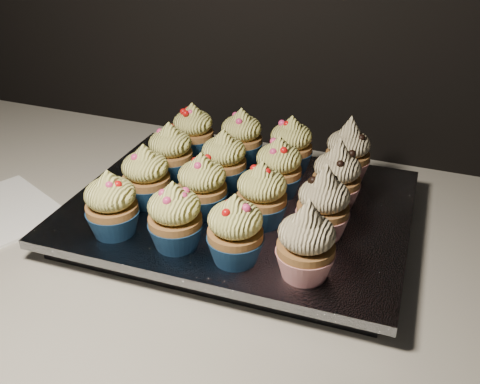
{
  "coord_description": "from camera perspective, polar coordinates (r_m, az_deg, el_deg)",
  "views": [
    {
      "loc": [
        0.11,
        1.17,
        1.29
      ],
      "look_at": [
        -0.11,
        1.73,
        0.95
      ],
      "focal_mm": 40.0,
      "sensor_mm": 36.0,
      "label": 1
    }
  ],
  "objects": [
    {
      "name": "cupcake_14",
      "position": [
        0.78,
        5.45,
        4.91
      ],
      "size": [
        0.06,
        0.06,
        0.08
      ],
      "color": "navy",
      "rests_on": "foil_lining"
    },
    {
      "name": "cupcake_10",
      "position": [
        0.71,
        4.14,
        2.52
      ],
      "size": [
        0.06,
        0.06,
        0.08
      ],
      "color": "navy",
      "rests_on": "foil_lining"
    },
    {
      "name": "cupcake_5",
      "position": [
        0.67,
        -4.04,
        0.6
      ],
      "size": [
        0.06,
        0.06,
        0.08
      ],
      "color": "navy",
      "rests_on": "foil_lining"
    },
    {
      "name": "cupcake_15",
      "position": [
        0.76,
        11.44,
        4.16
      ],
      "size": [
        0.06,
        0.06,
        0.1
      ],
      "color": "#AD1821",
      "rests_on": "foil_lining"
    },
    {
      "name": "cupcake_7",
      "position": [
        0.63,
        8.88,
        -1.39
      ],
      "size": [
        0.06,
        0.06,
        0.1
      ],
      "color": "#AD1821",
      "rests_on": "foil_lining"
    },
    {
      "name": "cupcake_6",
      "position": [
        0.65,
        2.34,
        -0.41
      ],
      "size": [
        0.06,
        0.06,
        0.08
      ],
      "color": "navy",
      "rests_on": "foil_lining"
    },
    {
      "name": "foil_lining",
      "position": [
        0.71,
        -0.0,
        -1.55
      ],
      "size": [
        0.45,
        0.35,
        0.01
      ],
      "primitive_type": "cube",
      "rotation": [
        0.0,
        0.0,
        0.04
      ],
      "color": "silver",
      "rests_on": "baking_tray"
    },
    {
      "name": "cupcake_0",
      "position": [
        0.64,
        -13.54,
        -1.4
      ],
      "size": [
        0.06,
        0.06,
        0.08
      ],
      "color": "navy",
      "rests_on": "foil_lining"
    },
    {
      "name": "cupcake_12",
      "position": [
        0.82,
        -5.01,
        6.41
      ],
      "size": [
        0.06,
        0.06,
        0.08
      ],
      "color": "navy",
      "rests_on": "foil_lining"
    },
    {
      "name": "baking_tray",
      "position": [
        0.72,
        -0.0,
        -2.71
      ],
      "size": [
        0.41,
        0.32,
        0.02
      ],
      "primitive_type": "cube",
      "rotation": [
        0.0,
        0.0,
        0.04
      ],
      "color": "black",
      "rests_on": "worktop"
    },
    {
      "name": "cupcake_4",
      "position": [
        0.7,
        -9.98,
        1.58
      ],
      "size": [
        0.06,
        0.06,
        0.08
      ],
      "color": "navy",
      "rests_on": "foil_lining"
    },
    {
      "name": "cupcake_11",
      "position": [
        0.7,
        10.27,
        1.62
      ],
      "size": [
        0.06,
        0.06,
        0.1
      ],
      "color": "#AD1821",
      "rests_on": "foil_lining"
    },
    {
      "name": "cupcake_13",
      "position": [
        0.8,
        0.16,
        5.83
      ],
      "size": [
        0.06,
        0.06,
        0.08
      ],
      "color": "navy",
      "rests_on": "foil_lining"
    },
    {
      "name": "cupcake_9",
      "position": [
        0.73,
        -1.72,
        3.34
      ],
      "size": [
        0.06,
        0.06,
        0.08
      ],
      "color": "navy",
      "rests_on": "foil_lining"
    },
    {
      "name": "cupcake_3",
      "position": [
        0.56,
        7.06,
        -5.49
      ],
      "size": [
        0.06,
        0.06,
        0.1
      ],
      "color": "#AD1821",
      "rests_on": "foil_lining"
    },
    {
      "name": "cupcake_2",
      "position": [
        0.58,
        -0.5,
        -4.19
      ],
      "size": [
        0.06,
        0.06,
        0.08
      ],
      "color": "navy",
      "rests_on": "foil_lining"
    },
    {
      "name": "worktop",
      "position": [
        0.68,
        7.69,
        -8.18
      ],
      "size": [
        2.44,
        0.64,
        0.04
      ],
      "primitive_type": "cube",
      "color": "beige",
      "rests_on": "cabinet"
    },
    {
      "name": "cupcake_8",
      "position": [
        0.76,
        -7.4,
        4.16
      ],
      "size": [
        0.06,
        0.06,
        0.08
      ],
      "color": "navy",
      "rests_on": "foil_lining"
    },
    {
      "name": "cupcake_1",
      "position": [
        0.61,
        -6.95,
        -2.72
      ],
      "size": [
        0.06,
        0.06,
        0.08
      ],
      "color": "navy",
      "rests_on": "foil_lining"
    }
  ]
}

